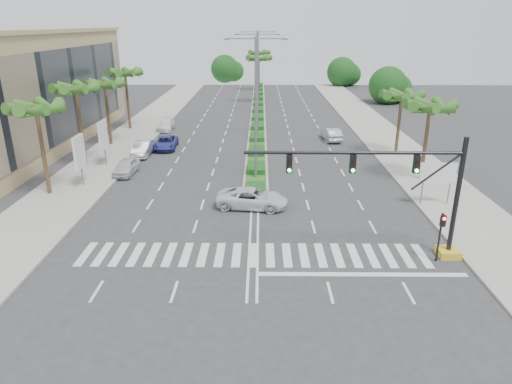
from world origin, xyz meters
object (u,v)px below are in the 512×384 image
at_px(car_parked_b, 143,149).
at_px(car_right, 331,134).
at_px(car_crossing, 252,198).
at_px(car_parked_c, 166,143).
at_px(car_parked_a, 126,167).
at_px(car_parked_d, 166,125).

xyz_separation_m(car_parked_b, car_right, (20.50, 6.77, 0.01)).
bearing_deg(car_crossing, car_parked_c, 37.32).
bearing_deg(car_parked_b, car_parked_a, -88.73).
bearing_deg(car_right, car_parked_b, 11.94).
relative_size(car_parked_b, car_parked_c, 0.93).
relative_size(car_parked_a, car_crossing, 0.77).
bearing_deg(car_parked_a, car_parked_d, 92.29).
distance_m(car_parked_b, car_right, 21.58).
height_order(car_parked_a, car_parked_c, car_parked_a).
relative_size(car_parked_c, car_right, 1.06).
height_order(car_parked_b, car_parked_d, car_parked_b).
bearing_deg(car_parked_d, car_parked_a, -89.61).
relative_size(car_parked_a, car_parked_b, 0.91).
bearing_deg(car_parked_c, car_parked_a, -104.48).
relative_size(car_parked_d, car_crossing, 0.87).
height_order(car_parked_b, car_parked_c, car_parked_b).
bearing_deg(car_parked_a, car_right, 34.80).
distance_m(car_parked_a, car_crossing, 14.02).
relative_size(car_parked_a, car_parked_d, 0.90).
distance_m(car_parked_a, car_parked_c, 9.20).
bearing_deg(car_parked_d, car_right, -14.33).
relative_size(car_crossing, car_right, 1.17).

